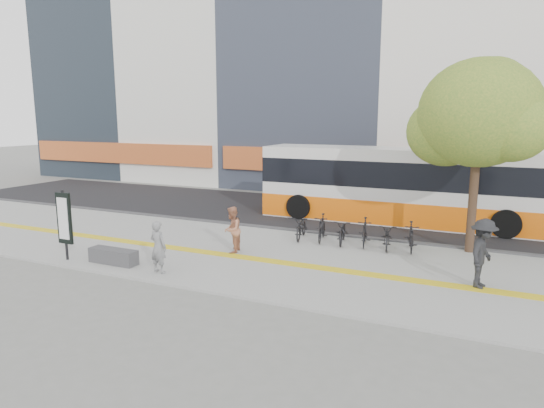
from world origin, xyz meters
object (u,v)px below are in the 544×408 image
at_px(signboard, 64,219).
at_px(street_tree, 479,116).
at_px(pedestrian_dark, 483,254).
at_px(bus, 400,188).
at_px(seated_woman, 158,247).
at_px(pedestrian_tan, 232,230).
at_px(bench, 113,256).

relative_size(signboard, street_tree, 0.35).
relative_size(street_tree, pedestrian_dark, 3.44).
xyz_separation_m(bus, seated_woman, (-5.03, -9.82, -0.69)).
height_order(bus, pedestrian_tan, bus).
distance_m(bench, signboard, 1.94).
height_order(street_tree, bus, street_tree).
bearing_deg(bus, bench, -125.15).
xyz_separation_m(bench, pedestrian_dark, (10.22, 2.39, 0.69)).
bearing_deg(signboard, street_tree, 29.07).
bearing_deg(seated_woman, bus, -110.66).
xyz_separation_m(bench, signboard, (-1.60, -0.31, 1.06)).
bearing_deg(pedestrian_dark, bus, 37.60).
bearing_deg(bus, seated_woman, -117.12).
xyz_separation_m(bench, street_tree, (9.78, 6.02, 4.21)).
bearing_deg(bus, signboard, -130.11).
distance_m(signboard, pedestrian_tan, 5.20).
height_order(bench, bus, bus).
bearing_deg(seated_woman, bench, 2.67).
xyz_separation_m(street_tree, pedestrian_tan, (-7.08, -3.46, -3.67)).
bearing_deg(pedestrian_dark, street_tree, 19.59).
height_order(bench, pedestrian_dark, pedestrian_dark).
xyz_separation_m(street_tree, pedestrian_dark, (0.44, -3.63, -3.52)).
bearing_deg(street_tree, pedestrian_tan, -153.97).
height_order(street_tree, pedestrian_dark, street_tree).
height_order(street_tree, pedestrian_tan, street_tree).
relative_size(bench, signboard, 0.73).
relative_size(street_tree, bus, 0.54).
height_order(seated_woman, pedestrian_dark, pedestrian_dark).
bearing_deg(bus, pedestrian_tan, -120.05).
bearing_deg(signboard, pedestrian_tan, 33.71).
bearing_deg(bus, pedestrian_dark, -65.15).
bearing_deg(signboard, bench, 10.81).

